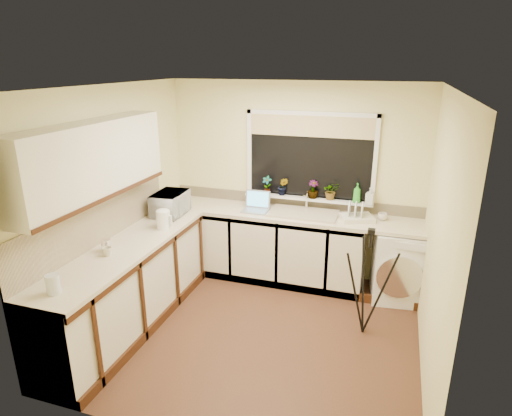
% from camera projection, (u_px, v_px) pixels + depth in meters
% --- Properties ---
extents(floor, '(3.20, 3.20, 0.00)m').
position_uv_depth(floor, '(257.00, 330.00, 4.55)').
color(floor, '#4E311F').
rests_on(floor, ground).
extents(ceiling, '(3.20, 3.20, 0.00)m').
position_uv_depth(ceiling, '(258.00, 87.00, 3.77)').
color(ceiling, white).
rests_on(ceiling, ground).
extents(wall_back, '(3.20, 0.00, 3.20)m').
position_uv_depth(wall_back, '(294.00, 181.00, 5.51)').
color(wall_back, beige).
rests_on(wall_back, ground).
extents(wall_front, '(3.20, 0.00, 3.20)m').
position_uv_depth(wall_front, '(187.00, 297.00, 2.81)').
color(wall_front, beige).
rests_on(wall_front, ground).
extents(wall_left, '(0.00, 3.00, 3.00)m').
position_uv_depth(wall_left, '(114.00, 204.00, 4.62)').
color(wall_left, beige).
rests_on(wall_left, ground).
extents(wall_right, '(0.00, 3.00, 3.00)m').
position_uv_depth(wall_right, '(437.00, 240.00, 3.69)').
color(wall_right, beige).
rests_on(wall_right, ground).
extents(base_cabinet_back, '(2.55, 0.60, 0.86)m').
position_uv_depth(base_cabinet_back, '(262.00, 245.00, 5.59)').
color(base_cabinet_back, silver).
rests_on(base_cabinet_back, floor).
extents(base_cabinet_left, '(0.54, 2.40, 0.86)m').
position_uv_depth(base_cabinet_left, '(129.00, 288.00, 4.52)').
color(base_cabinet_left, silver).
rests_on(base_cabinet_left, floor).
extents(worktop_back, '(3.20, 0.60, 0.04)m').
position_uv_depth(worktop_back, '(287.00, 214.00, 5.35)').
color(worktop_back, beige).
rests_on(worktop_back, base_cabinet_back).
extents(worktop_left, '(0.60, 2.40, 0.04)m').
position_uv_depth(worktop_left, '(125.00, 248.00, 4.38)').
color(worktop_left, beige).
rests_on(worktop_left, base_cabinet_left).
extents(upper_cabinet, '(0.28, 1.90, 0.70)m').
position_uv_depth(upper_cabinet, '(93.00, 161.00, 3.99)').
color(upper_cabinet, silver).
rests_on(upper_cabinet, wall_left).
extents(splashback_left, '(0.02, 2.40, 0.45)m').
position_uv_depth(splashback_left, '(98.00, 222.00, 4.38)').
color(splashback_left, beige).
rests_on(splashback_left, wall_left).
extents(splashback_back, '(3.20, 0.02, 0.14)m').
position_uv_depth(splashback_back, '(293.00, 200.00, 5.58)').
color(splashback_back, beige).
rests_on(splashback_back, wall_back).
extents(window_glass, '(1.50, 0.02, 1.00)m').
position_uv_depth(window_glass, '(310.00, 157.00, 5.33)').
color(window_glass, black).
rests_on(window_glass, wall_back).
extents(window_blind, '(1.50, 0.02, 0.25)m').
position_uv_depth(window_blind, '(311.00, 126.00, 5.19)').
color(window_blind, tan).
rests_on(window_blind, wall_back).
extents(windowsill, '(1.60, 0.14, 0.03)m').
position_uv_depth(windowsill, '(308.00, 198.00, 5.45)').
color(windowsill, white).
rests_on(windowsill, wall_back).
extents(sink, '(0.82, 0.46, 0.03)m').
position_uv_depth(sink, '(303.00, 213.00, 5.28)').
color(sink, tan).
rests_on(sink, worktop_back).
extents(faucet, '(0.03, 0.03, 0.24)m').
position_uv_depth(faucet, '(307.00, 201.00, 5.41)').
color(faucet, silver).
rests_on(faucet, worktop_back).
extents(washing_machine, '(0.66, 0.64, 0.85)m').
position_uv_depth(washing_machine, '(400.00, 264.00, 5.07)').
color(washing_machine, white).
rests_on(washing_machine, floor).
extents(laptop, '(0.32, 0.27, 0.24)m').
position_uv_depth(laptop, '(256.00, 205.00, 5.42)').
color(laptop, '#9A99A1').
rests_on(laptop, worktop_back).
extents(kettle, '(0.15, 0.15, 0.20)m').
position_uv_depth(kettle, '(163.00, 220.00, 4.81)').
color(kettle, white).
rests_on(kettle, worktop_left).
extents(dish_rack, '(0.44, 0.40, 0.06)m').
position_uv_depth(dish_rack, '(357.00, 218.00, 5.08)').
color(dish_rack, beige).
rests_on(dish_rack, worktop_back).
extents(tripod, '(0.67, 0.67, 1.14)m').
position_uv_depth(tripod, '(367.00, 283.00, 4.35)').
color(tripod, black).
rests_on(tripod, floor).
extents(glass_jug, '(0.11, 0.11, 0.16)m').
position_uv_depth(glass_jug, '(53.00, 284.00, 3.47)').
color(glass_jug, silver).
rests_on(glass_jug, worktop_left).
extents(steel_jar, '(0.09, 0.09, 0.12)m').
position_uv_depth(steel_jar, '(106.00, 246.00, 4.24)').
color(steel_jar, white).
rests_on(steel_jar, worktop_left).
extents(microwave, '(0.36, 0.51, 0.27)m').
position_uv_depth(microwave, '(170.00, 204.00, 5.25)').
color(microwave, white).
rests_on(microwave, worktop_left).
extents(plant_a, '(0.14, 0.10, 0.24)m').
position_uv_depth(plant_a, '(267.00, 185.00, 5.53)').
color(plant_a, '#999999').
rests_on(plant_a, windowsill).
extents(plant_b, '(0.13, 0.10, 0.23)m').
position_uv_depth(plant_b, '(283.00, 187.00, 5.49)').
color(plant_b, '#999999').
rests_on(plant_b, windowsill).
extents(plant_c, '(0.17, 0.17, 0.23)m').
position_uv_depth(plant_c, '(313.00, 189.00, 5.37)').
color(plant_c, '#999999').
rests_on(plant_c, windowsill).
extents(plant_d, '(0.24, 0.22, 0.22)m').
position_uv_depth(plant_d, '(331.00, 191.00, 5.33)').
color(plant_d, '#999999').
rests_on(plant_d, windowsill).
extents(soap_bottle_green, '(0.11, 0.11, 0.24)m').
position_uv_depth(soap_bottle_green, '(357.00, 193.00, 5.20)').
color(soap_bottle_green, green).
rests_on(soap_bottle_green, windowsill).
extents(soap_bottle_clear, '(0.10, 0.10, 0.20)m').
position_uv_depth(soap_bottle_clear, '(370.00, 196.00, 5.16)').
color(soap_bottle_clear, '#999999').
rests_on(soap_bottle_clear, windowsill).
extents(cup_back, '(0.14, 0.14, 0.09)m').
position_uv_depth(cup_back, '(382.00, 217.00, 5.08)').
color(cup_back, silver).
rests_on(cup_back, worktop_back).
extents(cup_left, '(0.11, 0.11, 0.08)m').
position_uv_depth(cup_left, '(107.00, 252.00, 4.15)').
color(cup_left, beige).
rests_on(cup_left, worktop_left).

